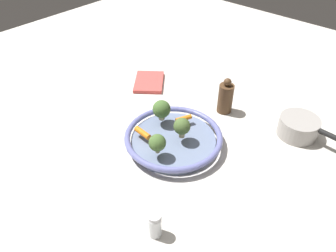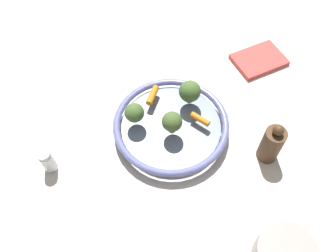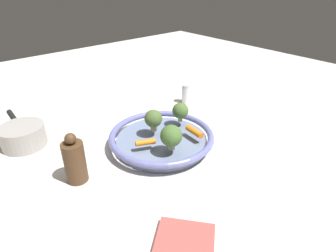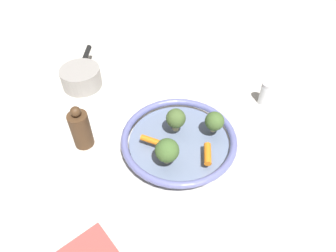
% 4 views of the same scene
% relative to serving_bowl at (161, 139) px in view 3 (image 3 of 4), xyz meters
% --- Properties ---
extents(ground_plane, '(2.44, 2.44, 0.00)m').
position_rel_serving_bowl_xyz_m(ground_plane, '(0.00, 0.00, -0.02)').
color(ground_plane, beige).
extents(serving_bowl, '(0.30, 0.30, 0.04)m').
position_rel_serving_bowl_xyz_m(serving_bowl, '(0.00, 0.00, 0.00)').
color(serving_bowl, slate).
rests_on(serving_bowl, ground_plane).
extents(baby_carrot_center, '(0.05, 0.04, 0.02)m').
position_rel_serving_bowl_xyz_m(baby_carrot_center, '(-0.07, -0.02, 0.03)').
color(baby_carrot_center, orange).
rests_on(baby_carrot_center, serving_bowl).
extents(baby_carrot_back, '(0.02, 0.06, 0.02)m').
position_rel_serving_bowl_xyz_m(baby_carrot_back, '(0.07, -0.07, 0.03)').
color(baby_carrot_back, orange).
rests_on(baby_carrot_back, serving_bowl).
extents(broccoli_floret_small, '(0.05, 0.05, 0.06)m').
position_rel_serving_bowl_xyz_m(broccoli_floret_small, '(0.09, 0.02, 0.05)').
color(broccoli_floret_small, tan).
rests_on(broccoli_floret_small, serving_bowl).
extents(broccoli_floret_large, '(0.05, 0.05, 0.06)m').
position_rel_serving_bowl_xyz_m(broccoli_floret_large, '(-0.01, 0.03, 0.06)').
color(broccoli_floret_large, tan).
rests_on(broccoli_floret_large, serving_bowl).
extents(broccoli_floret_mid, '(0.06, 0.06, 0.07)m').
position_rel_serving_bowl_xyz_m(broccoli_floret_mid, '(-0.03, -0.08, 0.06)').
color(broccoli_floret_mid, tan).
rests_on(broccoli_floret_mid, serving_bowl).
extents(salt_shaker, '(0.03, 0.03, 0.07)m').
position_rel_serving_bowl_xyz_m(salt_shaker, '(0.26, 0.17, 0.01)').
color(salt_shaker, silver).
rests_on(salt_shaker, ground_plane).
extents(pepper_mill, '(0.05, 0.05, 0.13)m').
position_rel_serving_bowl_xyz_m(pepper_mill, '(-0.25, 0.02, 0.03)').
color(pepper_mill, '#4C331E').
rests_on(pepper_mill, ground_plane).
extents(saucepan, '(0.12, 0.20, 0.06)m').
position_rel_serving_bowl_xyz_m(saucepan, '(-0.30, 0.26, 0.01)').
color(saucepan, '#9E9993').
rests_on(saucepan, ground_plane).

